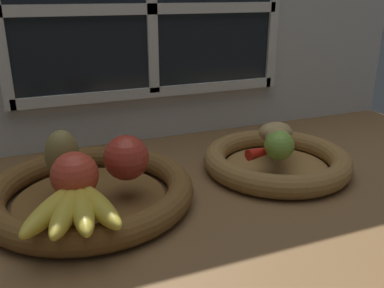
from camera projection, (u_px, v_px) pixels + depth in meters
The scene contains 12 objects.
ground_plane at pixel (198, 190), 80.99cm from camera, with size 140.00×90.00×3.00cm, color brown.
back_wall at pixel (149, 23), 96.80cm from camera, with size 140.00×4.60×55.00cm.
fruit_bowl_left at pixel (91, 193), 72.22cm from camera, with size 36.02×36.02×4.45cm.
fruit_bowl_right at pixel (278, 162), 85.44cm from camera, with size 30.05×30.05×4.45cm.
apple_red_right at pixel (126, 158), 70.69cm from camera, with size 7.75×7.75×7.75cm, color #B73828.
apple_red_front at pixel (75, 175), 64.43cm from camera, with size 7.38×7.38×7.38cm, color #CC422D.
pear_brown at pixel (62, 155), 70.79cm from camera, with size 5.62×5.75×8.64cm, color olive.
banana_bunch_front at pixel (75, 207), 59.39cm from camera, with size 14.86×16.81×3.17cm.
potato_back at pixel (276, 132), 88.58cm from camera, with size 7.06×5.81×4.40cm, color tan.
potato_large at pixel (279, 140), 83.85cm from camera, with size 6.89×4.99×4.50cm, color tan.
lime_near at pixel (279, 146), 79.19cm from camera, with size 5.66×5.66×5.66cm, color #7AAD3D.
chili_pepper at pixel (275, 149), 82.41cm from camera, with size 2.21×2.21×13.36cm, color red.
Camera 1 is at (-28.37, -67.21, 34.83)cm, focal length 39.22 mm.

